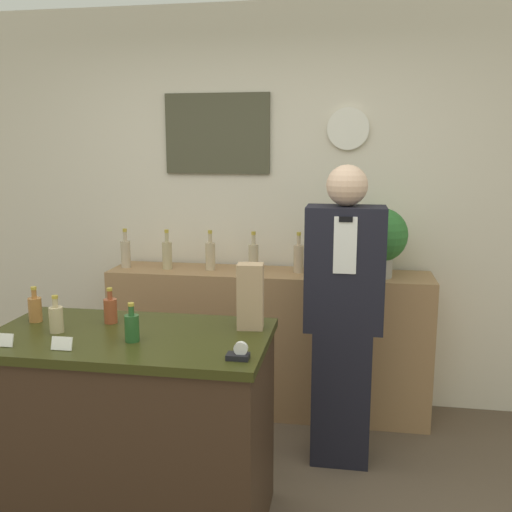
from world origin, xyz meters
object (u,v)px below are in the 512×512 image
paper_bag (250,296)px  tape_dispenser (239,354)px  shopkeeper (343,318)px  potted_plant (380,237)px

paper_bag → tape_dispenser: (0.02, -0.40, -0.13)m
shopkeeper → paper_bag: size_ratio=5.51×
shopkeeper → potted_plant: shopkeeper is taller
shopkeeper → tape_dispenser: size_ratio=18.67×
shopkeeper → potted_plant: 0.68m
shopkeeper → paper_bag: bearing=-126.2°
shopkeeper → potted_plant: (0.21, 0.52, 0.38)m
tape_dispenser → potted_plant: bearing=67.9°
paper_bag → tape_dispenser: size_ratio=3.39×
tape_dispenser → shopkeeper: bearing=67.8°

